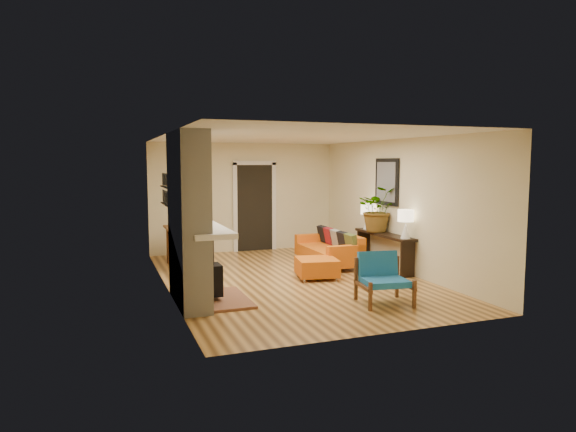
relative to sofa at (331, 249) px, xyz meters
name	(u,v)px	position (x,y,z in m)	size (l,w,h in m)	color
room_shell	(276,201)	(-0.67, 1.62, 0.92)	(6.50, 6.50, 6.50)	tan
fireplace	(191,223)	(-3.28, -2.02, 0.92)	(1.09, 1.68, 2.60)	white
sofa	(331,249)	(0.00, 0.00, 0.00)	(0.80, 1.87, 0.73)	silver
ottoman	(317,267)	(-0.81, -1.10, -0.11)	(0.84, 0.84, 0.37)	silver
blue_chair	(382,276)	(-0.53, -2.96, 0.09)	(0.83, 0.82, 0.77)	brown
dining_table	(189,235)	(-2.84, 0.81, 0.34)	(0.78, 1.86, 1.00)	brown
console_table	(384,240)	(0.80, -0.81, 0.25)	(0.34, 1.85, 0.72)	black
lamp_near	(406,221)	(0.80, -1.56, 0.74)	(0.30, 0.30, 0.54)	white
lamp_far	(368,213)	(0.80, -0.12, 0.74)	(0.30, 0.30, 0.54)	white
houseplant	(378,209)	(0.79, -0.57, 0.87)	(0.84, 0.73, 0.93)	#1E5919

